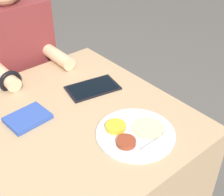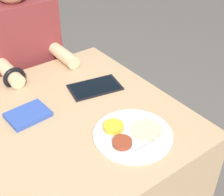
{
  "view_description": "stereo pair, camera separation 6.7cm",
  "coord_description": "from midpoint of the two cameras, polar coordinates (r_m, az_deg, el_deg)",
  "views": [
    {
      "loc": [
        -0.5,
        -0.87,
        1.54
      ],
      "look_at": [
        0.19,
        -0.07,
        0.79
      ],
      "focal_mm": 50.0,
      "sensor_mm": 36.0,
      "label": 1
    },
    {
      "loc": [
        -0.44,
        -0.92,
        1.54
      ],
      "look_at": [
        0.19,
        -0.07,
        0.79
      ],
      "focal_mm": 50.0,
      "sensor_mm": 36.0,
      "label": 2
    }
  ],
  "objects": [
    {
      "name": "person_diner",
      "position": [
        1.89,
        -14.12,
        2.87
      ],
      "size": [
        0.41,
        0.42,
        1.19
      ],
      "color": "black",
      "rests_on": "ground_plane"
    },
    {
      "name": "red_notebook",
      "position": [
        1.33,
        -13.72,
        -3.06
      ],
      "size": [
        0.17,
        0.14,
        0.02
      ],
      "color": "silver",
      "rests_on": "dining_table"
    },
    {
      "name": "thali_tray",
      "position": [
        1.2,
        5.23,
        -6.64
      ],
      "size": [
        0.31,
        0.31,
        0.03
      ],
      "color": "#B7BABF",
      "rests_on": "dining_table"
    },
    {
      "name": "dining_table",
      "position": [
        1.55,
        -5.99,
        -14.16
      ],
      "size": [
        0.92,
        0.95,
        0.73
      ],
      "color": "#9E7F5B",
      "rests_on": "ground_plane"
    },
    {
      "name": "tablet_device",
      "position": [
        1.47,
        -1.82,
        1.96
      ],
      "size": [
        0.26,
        0.19,
        0.01
      ],
      "color": "black",
      "rests_on": "dining_table"
    }
  ]
}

